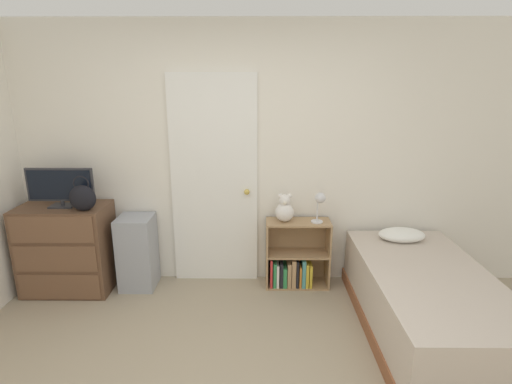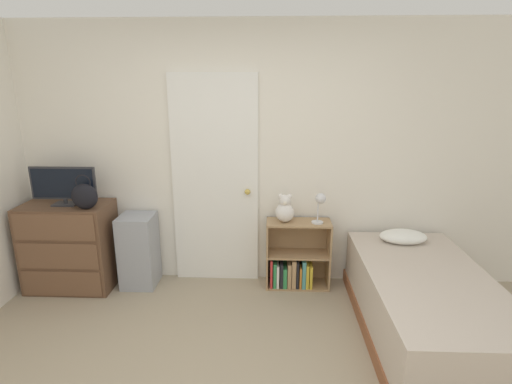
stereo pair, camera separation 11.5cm
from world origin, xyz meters
name	(u,v)px [view 2 (the right image)]	position (x,y,z in m)	size (l,w,h in m)	color
wall_back	(239,157)	(0.00, 1.99, 1.27)	(10.00, 0.06, 2.55)	white
door_closed	(215,182)	(-0.24, 1.93, 1.04)	(0.85, 0.09, 2.07)	white
dresser	(70,246)	(-1.66, 1.70, 0.43)	(0.82, 0.48, 0.86)	brown
tv	(63,185)	(-1.64, 1.69, 1.05)	(0.62, 0.16, 0.37)	#2D2D33
handbag	(85,196)	(-1.39, 1.56, 0.98)	(0.24, 0.13, 0.33)	black
storage_bin	(139,251)	(-1.00, 1.76, 0.37)	(0.33, 0.35, 0.73)	#999EA8
bookshelf	(294,263)	(0.55, 1.80, 0.25)	(0.63, 0.27, 0.68)	tan
teddy_bear	(285,210)	(0.45, 1.80, 0.80)	(0.18, 0.18, 0.28)	silver
desk_lamp	(320,202)	(0.78, 1.76, 0.90)	(0.13, 0.12, 0.30)	silver
bed	(426,306)	(1.55, 1.00, 0.27)	(0.96, 1.89, 0.65)	brown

